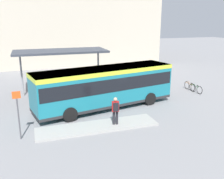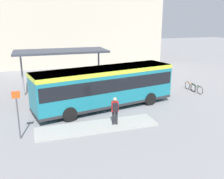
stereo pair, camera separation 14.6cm
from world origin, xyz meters
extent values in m
plane|color=gray|center=(0.00, 0.00, 0.00)|extent=(120.00, 120.00, 0.00)
cube|color=#9E9E99|center=(-1.51, -3.36, 0.06)|extent=(7.59, 1.80, 0.12)
cube|color=#197284|center=(0.00, 0.00, 1.70)|extent=(11.00, 4.68, 2.71)
cube|color=#C6DB33|center=(0.00, 0.00, 2.91)|extent=(11.02, 4.70, 0.30)
cube|color=black|center=(0.00, 0.00, 2.03)|extent=(10.80, 4.67, 0.95)
cube|color=black|center=(5.22, 1.09, 2.03)|extent=(0.56, 2.32, 1.04)
cube|color=#28282B|center=(0.00, 0.00, 0.45)|extent=(11.01, 4.69, 0.20)
cylinder|color=black|center=(3.00, 1.88, 0.50)|extent=(1.03, 0.48, 1.00)
cylinder|color=black|center=(3.50, -0.53, 0.50)|extent=(1.03, 0.48, 1.00)
cylinder|color=black|center=(-3.50, 0.53, 0.50)|extent=(1.03, 0.48, 1.00)
cylinder|color=black|center=(-3.00, -1.88, 0.50)|extent=(1.03, 0.48, 1.00)
cylinder|color=#232328|center=(-0.49, -3.46, 0.55)|extent=(0.16, 0.16, 0.87)
cylinder|color=#232328|center=(-0.30, -3.50, 0.55)|extent=(0.16, 0.16, 0.87)
cube|color=#B21E1E|center=(-0.40, -3.48, 1.31)|extent=(0.47, 0.32, 0.65)
cube|color=black|center=(-0.44, -3.70, 1.34)|extent=(0.36, 0.27, 0.49)
sphere|color=tan|center=(-0.40, -3.48, 1.78)|extent=(0.23, 0.23, 0.23)
torus|color=black|center=(9.00, 1.71, 0.36)|extent=(0.10, 0.73, 0.73)
torus|color=black|center=(9.08, 0.72, 0.36)|extent=(0.10, 0.73, 0.73)
cylinder|color=#287F3D|center=(9.04, 1.22, 0.60)|extent=(0.10, 0.78, 0.04)
cylinder|color=#287F3D|center=(9.05, 1.04, 0.54)|extent=(0.04, 0.04, 0.36)
cube|color=black|center=(9.05, 1.04, 0.72)|extent=(0.08, 0.18, 0.04)
cylinder|color=#287F3D|center=(9.01, 1.61, 0.69)|extent=(0.48, 0.07, 0.03)
torus|color=black|center=(8.98, 2.52, 0.37)|extent=(0.05, 0.75, 0.75)
torus|color=black|center=(8.97, 1.50, 0.37)|extent=(0.05, 0.75, 0.75)
cylinder|color=orange|center=(8.97, 2.01, 0.62)|extent=(0.04, 0.80, 0.04)
cylinder|color=orange|center=(8.97, 1.83, 0.56)|extent=(0.04, 0.04, 0.37)
cube|color=black|center=(8.97, 1.83, 0.74)|extent=(0.07, 0.18, 0.04)
cylinder|color=orange|center=(8.98, 2.42, 0.71)|extent=(0.48, 0.04, 0.03)
cube|color=#383D47|center=(-2.55, 5.17, 3.78)|extent=(8.08, 3.44, 0.18)
cylinder|color=gray|center=(-5.98, 5.17, 1.84)|extent=(0.16, 0.16, 3.69)
cylinder|color=gray|center=(0.88, 5.17, 1.84)|extent=(0.16, 0.16, 3.69)
cylinder|color=slate|center=(-2.84, 2.23, 0.28)|extent=(0.69, 0.69, 0.56)
sphere|color=#286B2D|center=(-2.84, 2.23, 0.85)|extent=(0.79, 0.79, 0.79)
cylinder|color=slate|center=(-5.12, 2.59, 0.26)|extent=(0.64, 0.64, 0.51)
sphere|color=#286B2D|center=(-5.12, 2.59, 0.79)|extent=(0.73, 0.73, 0.73)
cylinder|color=#4C4C51|center=(-6.05, -3.48, 1.20)|extent=(0.08, 0.08, 2.40)
cube|color=#D84C19|center=(-6.05, -3.48, 2.60)|extent=(0.44, 0.03, 0.40)
cube|color=#BCB29E|center=(1.99, 22.57, 6.88)|extent=(23.55, 11.45, 13.76)
camera|label=1|loc=(-5.18, -17.26, 6.56)|focal=40.00mm
camera|label=2|loc=(-5.04, -17.31, 6.56)|focal=40.00mm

